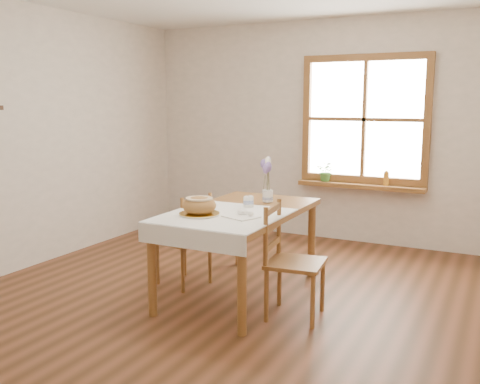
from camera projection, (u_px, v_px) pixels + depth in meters
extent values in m
plane|color=brown|center=(224.00, 305.00, 4.41)|extent=(5.00, 5.00, 0.00)
cube|color=beige|center=(323.00, 131.00, 6.38)|extent=(4.50, 0.10, 2.60)
cube|color=beige|center=(20.00, 138.00, 5.19)|extent=(0.10, 5.00, 2.60)
cube|color=brown|center=(367.00, 57.00, 5.98)|extent=(1.46, 0.08, 0.08)
cube|color=brown|center=(362.00, 179.00, 6.22)|extent=(1.46, 0.08, 0.08)
cube|color=brown|center=(307.00, 119.00, 6.41)|extent=(0.08, 0.08, 1.30)
cube|color=brown|center=(428.00, 120.00, 5.79)|extent=(0.08, 0.08, 1.30)
cube|color=brown|center=(364.00, 119.00, 6.10)|extent=(0.04, 0.06, 1.30)
cube|color=brown|center=(364.00, 119.00, 6.10)|extent=(1.30, 0.06, 0.04)
cube|color=white|center=(365.00, 119.00, 6.13)|extent=(1.30, 0.01, 1.30)
cube|color=brown|center=(360.00, 186.00, 6.18)|extent=(1.46, 0.20, 0.05)
cube|color=brown|center=(240.00, 212.00, 4.55)|extent=(0.90, 1.60, 0.05)
cylinder|color=brown|center=(152.00, 273.00, 4.13)|extent=(0.07, 0.07, 0.70)
cylinder|color=brown|center=(242.00, 288.00, 3.79)|extent=(0.07, 0.07, 0.70)
cylinder|color=brown|center=(239.00, 231.00, 5.44)|extent=(0.07, 0.07, 0.70)
cylinder|color=brown|center=(312.00, 240.00, 5.09)|extent=(0.07, 0.07, 0.70)
cube|color=white|center=(223.00, 216.00, 4.27)|extent=(0.91, 0.99, 0.01)
cylinder|color=silver|center=(199.00, 214.00, 4.27)|extent=(0.32, 0.32, 0.02)
ellipsoid|color=#A6763A|center=(199.00, 204.00, 4.25)|extent=(0.27, 0.27, 0.15)
cube|color=white|center=(241.00, 217.00, 4.19)|extent=(0.31, 0.28, 0.01)
cylinder|color=silver|center=(250.00, 201.00, 4.58)|extent=(0.07, 0.07, 0.11)
cylinder|color=silver|center=(246.00, 201.00, 4.58)|extent=(0.07, 0.07, 0.10)
cylinder|color=silver|center=(268.00, 197.00, 4.83)|extent=(0.10, 0.10, 0.11)
imported|color=#427E32|center=(326.00, 174.00, 6.34)|extent=(0.24, 0.26, 0.18)
cylinder|color=#B57721|center=(386.00, 178.00, 6.03)|extent=(0.08, 0.08, 0.17)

